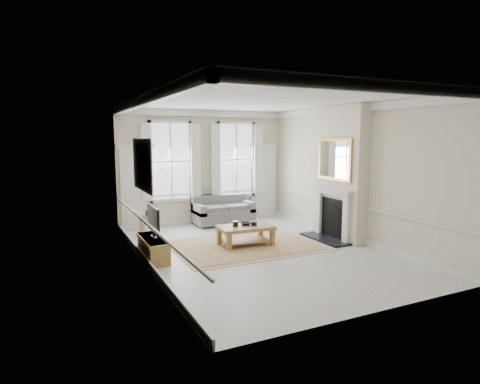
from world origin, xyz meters
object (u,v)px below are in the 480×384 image
sofa (223,212)px  coffee_table (246,229)px  tv_stand (153,248)px  side_table (148,219)px

sofa → coffee_table: bearing=-100.7°
coffee_table → tv_stand: (-2.27, -0.09, -0.17)m
sofa → tv_stand: (-2.74, -2.62, -0.12)m
coffee_table → tv_stand: coffee_table is taller
sofa → coffee_table: sofa is taller
side_table → tv_stand: size_ratio=0.41×
side_table → coffee_table: side_table is taller
side_table → coffee_table: 2.79m
sofa → side_table: 2.40m
sofa → side_table: sofa is taller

